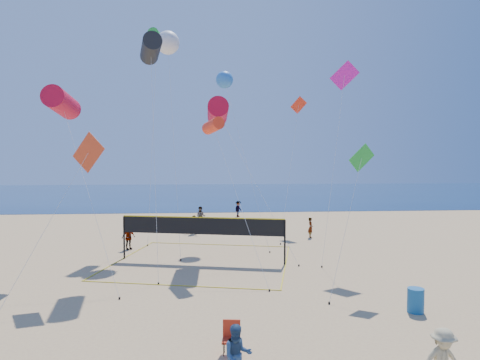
{
  "coord_description": "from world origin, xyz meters",
  "views": [
    {
      "loc": [
        -0.06,
        -9.86,
        6.07
      ],
      "look_at": [
        0.84,
        2.0,
        5.44
      ],
      "focal_mm": 32.0,
      "sensor_mm": 36.0,
      "label": 1
    }
  ],
  "objects": [
    {
      "name": "ocean",
      "position": [
        0.0,
        62.0,
        0.01
      ],
      "size": [
        140.0,
        50.0,
        0.03
      ],
      "primitive_type": "cube",
      "color": "navy",
      "rests_on": "ground"
    },
    {
      "name": "bystander_a",
      "position": [
        0.71,
        1.18,
        0.82
      ],
      "size": [
        0.87,
        0.71,
        1.65
      ],
      "primitive_type": "imported",
      "rotation": [
        0.0,
        0.0,
        0.12
      ],
      "color": "navy",
      "rests_on": "ground"
    },
    {
      "name": "far_person_0",
      "position": [
        -5.29,
        18.55,
        0.81
      ],
      "size": [
        0.98,
        0.9,
        1.61
      ],
      "primitive_type": "imported",
      "rotation": [
        0.0,
        0.0,
        0.69
      ],
      "color": "gray",
      "rests_on": "ground"
    },
    {
      "name": "far_person_1",
      "position": [
        -1.16,
        23.95,
        0.74
      ],
      "size": [
        1.38,
        1.15,
        1.49
      ],
      "primitive_type": "imported",
      "rotation": [
        0.0,
        0.0,
        -0.61
      ],
      "color": "gray",
      "rests_on": "ground"
    },
    {
      "name": "far_person_2",
      "position": [
        7.71,
        21.79,
        0.76
      ],
      "size": [
        0.39,
        0.57,
        1.53
      ],
      "primitive_type": "imported",
      "rotation": [
        0.0,
        0.0,
        1.53
      ],
      "color": "gray",
      "rests_on": "ground"
    },
    {
      "name": "far_person_3",
      "position": [
        -0.67,
        27.74,
        0.88
      ],
      "size": [
        0.96,
        0.81,
        1.76
      ],
      "primitive_type": "imported",
      "rotation": [
        0.0,
        0.0,
        -0.19
      ],
      "color": "gray",
      "rests_on": "ground"
    },
    {
      "name": "far_person_4",
      "position": [
        3.07,
        33.62,
        0.82
      ],
      "size": [
        1.09,
        1.22,
        1.64
      ],
      "primitive_type": "imported",
      "rotation": [
        0.0,
        0.0,
        0.99
      ],
      "color": "gray",
      "rests_on": "ground"
    },
    {
      "name": "camp_chair",
      "position": [
        0.66,
        3.07,
        0.57
      ],
      "size": [
        0.6,
        0.73,
        1.13
      ],
      "rotation": [
        0.0,
        0.0,
        -0.12
      ],
      "color": "#B82B15",
      "rests_on": "ground"
    },
    {
      "name": "trash_barrel",
      "position": [
        8.06,
        6.05,
        0.48
      ],
      "size": [
        0.79,
        0.79,
        0.95
      ],
      "primitive_type": "cylinder",
      "rotation": [
        0.0,
        0.0,
        -0.3
      ],
      "color": "#165791",
      "rests_on": "ground"
    },
    {
      "name": "volleyball_net",
      "position": [
        -0.39,
        14.91,
        1.81
      ],
      "size": [
        11.73,
        11.62,
        2.62
      ],
      "rotation": [
        0.0,
        0.0,
        -0.23
      ],
      "color": "black",
      "rests_on": "ground"
    },
    {
      "name": "kite_0",
      "position": [
        -7.71,
        13.46,
        8.95
      ],
      "size": [
        4.53,
        6.47,
        9.72
      ],
      "rotation": [
        0.0,
        0.0,
        -0.02
      ],
      "color": "red",
      "rests_on": "ground"
    },
    {
      "name": "kite_1",
      "position": [
        -3.27,
        15.19,
        12.28
      ],
      "size": [
        1.68,
        6.09,
        12.99
      ],
      "rotation": [
        0.0,
        0.0,
        0.22
      ],
      "color": "black",
      "rests_on": "ground"
    },
    {
      "name": "kite_2",
      "position": [
        0.27,
        14.2,
        7.83
      ],
      "size": [
        3.14,
        6.1,
        8.31
      ],
      "rotation": [
        0.0,
        0.0,
        0.39
      ],
      "color": "#FF3619",
      "rests_on": "ground"
    },
    {
      "name": "kite_3",
      "position": [
        -5.61,
        10.12,
        6.07
      ],
      "size": [
        3.3,
        4.66,
        7.26
      ],
      "rotation": [
        0.0,
        0.0,
        -0.32
      ],
      "color": "red",
      "rests_on": "ground"
    },
    {
      "name": "kite_4",
      "position": [
        7.02,
        9.57,
        5.67
      ],
      "size": [
        2.94,
        2.73,
        6.75
      ],
      "rotation": [
        0.0,
        0.0,
        0.39
      ],
      "color": "green",
      "rests_on": "ground"
    },
    {
      "name": "kite_5",
      "position": [
        8.08,
        15.42,
        10.43
      ],
      "size": [
        2.88,
        2.75,
        11.88
      ],
      "rotation": [
        0.0,
        0.0,
        -0.03
      ],
      "color": "#F319B0",
      "rests_on": "ground"
    },
    {
      "name": "kite_6",
      "position": [
        -2.86,
        21.41,
        14.26
      ],
      "size": [
        2.23,
        7.23,
        15.1
      ],
      "rotation": [
        0.0,
        0.0,
        0.22
      ],
      "color": "white",
      "rests_on": "ground"
    },
    {
      "name": "kite_7",
      "position": [
        1.25,
        22.85,
        11.96
      ],
      "size": [
        3.44,
        6.78,
        12.62
      ],
      "rotation": [
        0.0,
        0.0,
        0.2
      ],
      "color": "#3079D2",
      "rests_on": "ground"
    },
    {
      "name": "kite_8",
      "position": [
        -3.74,
        22.51,
        14.85
      ],
      "size": [
        1.25,
        3.98,
        15.42
      ],
      "rotation": [
        0.0,
        0.0,
        -0.23
      ],
      "color": "green",
      "rests_on": "ground"
    },
    {
      "name": "kite_9",
      "position": [
        7.61,
        26.32,
        9.82
      ],
      "size": [
        3.51,
        7.97,
        11.37
      ],
      "rotation": [
        0.0,
        0.0,
        -0.4
      ],
      "color": "#FF3619",
      "rests_on": "ground"
    },
    {
      "name": "kite_10",
      "position": [
        0.59,
        17.13,
        8.91
      ],
      "size": [
        5.1,
        5.29,
        9.75
      ],
      "rotation": [
        0.0,
        0.0,
        -0.0
      ],
      "color": "red",
      "rests_on": "ground"
    }
  ]
}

